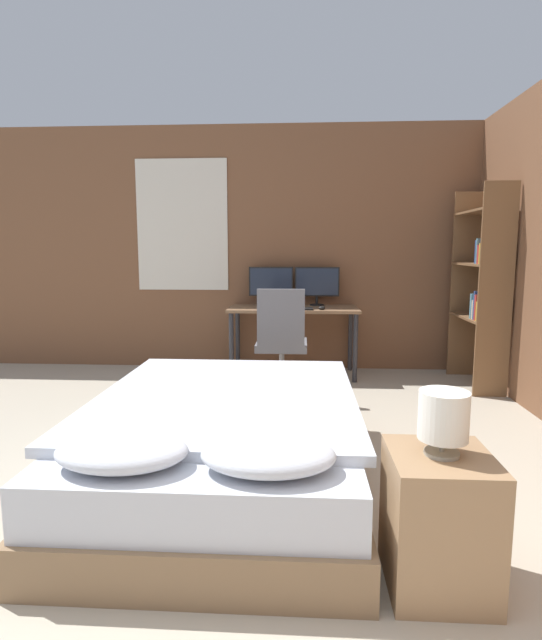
{
  "coord_description": "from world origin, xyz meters",
  "views": [
    {
      "loc": [
        0.24,
        -1.22,
        1.34
      ],
      "look_at": [
        -0.02,
        2.97,
        0.75
      ],
      "focal_mm": 28.0,
      "sensor_mm": 36.0,
      "label": 1
    }
  ],
  "objects_px": {
    "monitor_left": "(271,283)",
    "bedside_lamp": "(444,417)",
    "desk": "(293,316)",
    "nightstand": "(438,521)",
    "monitor_right": "(317,283)",
    "keyboard": "(293,309)",
    "office_chair": "(281,352)",
    "bookshelf": "(483,281)",
    "computer_mouse": "(322,308)",
    "bed": "(225,442)"
  },
  "relations": [
    {
      "from": "monitor_right",
      "to": "keyboard",
      "type": "bearing_deg",
      "value": -121.86
    },
    {
      "from": "bedside_lamp",
      "to": "desk",
      "type": "relative_size",
      "value": 0.19
    },
    {
      "from": "bed",
      "to": "monitor_left",
      "type": "height_order",
      "value": "monitor_left"
    },
    {
      "from": "monitor_left",
      "to": "bedside_lamp",
      "type": "bearing_deg",
      "value": -76.13
    },
    {
      "from": "keyboard",
      "to": "office_chair",
      "type": "distance_m",
      "value": 0.64
    },
    {
      "from": "nightstand",
      "to": "bookshelf",
      "type": "distance_m",
      "value": 3.33
    },
    {
      "from": "computer_mouse",
      "to": "bookshelf",
      "type": "distance_m",
      "value": 1.57
    },
    {
      "from": "bed",
      "to": "desk",
      "type": "relative_size",
      "value": 1.54
    },
    {
      "from": "desk",
      "to": "monitor_right",
      "type": "xyz_separation_m",
      "value": [
        0.25,
        0.2,
        0.34
      ]
    },
    {
      "from": "office_chair",
      "to": "monitor_left",
      "type": "bearing_deg",
      "value": 99.29
    },
    {
      "from": "computer_mouse",
      "to": "monitor_right",
      "type": "bearing_deg",
      "value": 95.53
    },
    {
      "from": "monitor_left",
      "to": "office_chair",
      "type": "distance_m",
      "value": 1.12
    },
    {
      "from": "monitor_right",
      "to": "computer_mouse",
      "type": "height_order",
      "value": "monitor_right"
    },
    {
      "from": "bedside_lamp",
      "to": "monitor_right",
      "type": "relative_size",
      "value": 0.52
    },
    {
      "from": "bed",
      "to": "office_chair",
      "type": "bearing_deg",
      "value": 82.2
    },
    {
      "from": "keyboard",
      "to": "office_chair",
      "type": "height_order",
      "value": "office_chair"
    },
    {
      "from": "monitor_left",
      "to": "desk",
      "type": "bearing_deg",
      "value": -39.05
    },
    {
      "from": "nightstand",
      "to": "keyboard",
      "type": "distance_m",
      "value": 3.28
    },
    {
      "from": "bed",
      "to": "keyboard",
      "type": "bearing_deg",
      "value": 81.65
    },
    {
      "from": "bedside_lamp",
      "to": "monitor_right",
      "type": "xyz_separation_m",
      "value": [
        -0.38,
        3.59,
        0.27
      ]
    },
    {
      "from": "nightstand",
      "to": "office_chair",
      "type": "relative_size",
      "value": 0.55
    },
    {
      "from": "monitor_left",
      "to": "bookshelf",
      "type": "bearing_deg",
      "value": -15.53
    },
    {
      "from": "bed",
      "to": "office_chair",
      "type": "relative_size",
      "value": 2.1
    },
    {
      "from": "bedside_lamp",
      "to": "bookshelf",
      "type": "height_order",
      "value": "bookshelf"
    },
    {
      "from": "monitor_right",
      "to": "bookshelf",
      "type": "xyz_separation_m",
      "value": [
        1.57,
        -0.58,
        0.06
      ]
    },
    {
      "from": "bed",
      "to": "keyboard",
      "type": "relative_size",
      "value": 5.2
    },
    {
      "from": "monitor_left",
      "to": "monitor_right",
      "type": "relative_size",
      "value": 1.0
    },
    {
      "from": "office_chair",
      "to": "bookshelf",
      "type": "distance_m",
      "value": 2.05
    },
    {
      "from": "monitor_right",
      "to": "office_chair",
      "type": "height_order",
      "value": "monitor_right"
    },
    {
      "from": "keyboard",
      "to": "computer_mouse",
      "type": "bearing_deg",
      "value": 0.0
    },
    {
      "from": "office_chair",
      "to": "desk",
      "type": "bearing_deg",
      "value": 82.52
    },
    {
      "from": "bed",
      "to": "desk",
      "type": "xyz_separation_m",
      "value": [
        0.35,
        2.57,
        0.38
      ]
    },
    {
      "from": "bedside_lamp",
      "to": "keyboard",
      "type": "height_order",
      "value": "bedside_lamp"
    },
    {
      "from": "nightstand",
      "to": "monitor_left",
      "type": "height_order",
      "value": "monitor_left"
    },
    {
      "from": "bed",
      "to": "monitor_right",
      "type": "xyz_separation_m",
      "value": [
        0.6,
        2.78,
        0.72
      ]
    },
    {
      "from": "nightstand",
      "to": "bookshelf",
      "type": "height_order",
      "value": "bookshelf"
    },
    {
      "from": "monitor_right",
      "to": "keyboard",
      "type": "distance_m",
      "value": 0.53
    },
    {
      "from": "bedside_lamp",
      "to": "monitor_left",
      "type": "height_order",
      "value": "monitor_left"
    },
    {
      "from": "computer_mouse",
      "to": "office_chair",
      "type": "relative_size",
      "value": 0.07
    },
    {
      "from": "nightstand",
      "to": "desk",
      "type": "xyz_separation_m",
      "value": [
        -0.63,
        3.38,
        0.37
      ]
    },
    {
      "from": "monitor_left",
      "to": "bookshelf",
      "type": "xyz_separation_m",
      "value": [
        2.07,
        -0.58,
        0.06
      ]
    },
    {
      "from": "monitor_left",
      "to": "computer_mouse",
      "type": "relative_size",
      "value": 6.92
    },
    {
      "from": "nightstand",
      "to": "bookshelf",
      "type": "xyz_separation_m",
      "value": [
        1.19,
        3.01,
        0.77
      ]
    },
    {
      "from": "bookshelf",
      "to": "monitor_right",
      "type": "bearing_deg",
      "value": 159.83
    },
    {
      "from": "computer_mouse",
      "to": "office_chair",
      "type": "distance_m",
      "value": 0.75
    },
    {
      "from": "desk",
      "to": "keyboard",
      "type": "xyz_separation_m",
      "value": [
        0.0,
        -0.2,
        0.1
      ]
    },
    {
      "from": "bedside_lamp",
      "to": "desk",
      "type": "distance_m",
      "value": 3.44
    },
    {
      "from": "keyboard",
      "to": "nightstand",
      "type": "bearing_deg",
      "value": -78.74
    },
    {
      "from": "nightstand",
      "to": "bedside_lamp",
      "type": "relative_size",
      "value": 2.16
    },
    {
      "from": "nightstand",
      "to": "keyboard",
      "type": "relative_size",
      "value": 1.36
    }
  ]
}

